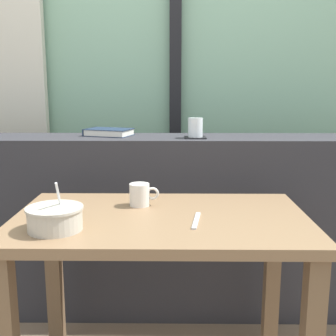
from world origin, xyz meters
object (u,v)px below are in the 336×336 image
Objects in this scene: breakfast_table at (161,248)px; juice_glass at (195,129)px; closed_book at (109,132)px; coaster_square at (195,137)px; ceramic_mug at (140,195)px; fork_utensil at (196,221)px; soup_bowl at (55,218)px.

breakfast_table is 11.42× the size of juice_glass.
breakfast_table is 0.79m from closed_book.
coaster_square is 0.52m from ceramic_mug.
ceramic_mug is (-0.08, 0.13, 0.16)m from breakfast_table.
ceramic_mug is (-0.23, -0.44, -0.16)m from coaster_square.
juice_glass is (0.15, 0.57, 0.37)m from breakfast_table.
juice_glass reaches higher than coaster_square.
breakfast_table is at bearing 161.33° from fork_utensil.
closed_book is at bearing 167.48° from juice_glass.
soup_bowl is at bearing -160.66° from fork_utensil.
breakfast_table is 0.67m from coaster_square.
closed_book is 1.48× the size of fork_utensil.
soup_bowl is (-0.05, -0.81, -0.18)m from closed_book.
closed_book reaches higher than ceramic_mug.
fork_utensil is at bearing -92.39° from coaster_square.
soup_bowl is 0.46m from fork_utensil.
breakfast_table is 5.73× the size of soup_bowl.
ceramic_mug reaches higher than fork_utensil.
soup_bowl is at bearing -155.47° from breakfast_table.
fork_utensil is 0.28m from ceramic_mug.
juice_glass is at bearing -12.52° from closed_book.
closed_book reaches higher than fork_utensil.
juice_glass is 0.89m from soup_bowl.
closed_book is (-0.42, 0.09, 0.01)m from coaster_square.
ceramic_mug reaches higher than breakfast_table.
soup_bowl is 1.06× the size of fork_utensil.
fork_utensil is (0.40, -0.72, -0.22)m from closed_book.
breakfast_table is 0.22m from ceramic_mug.
coaster_square is 0.66m from fork_utensil.
fork_utensil is at bearing -26.84° from breakfast_table.
closed_book is at bearing 110.10° from ceramic_mug.
closed_book is 1.40× the size of soup_bowl.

